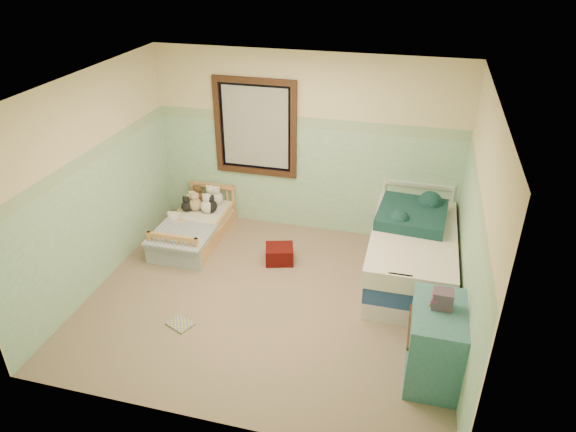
% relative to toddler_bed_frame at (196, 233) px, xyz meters
% --- Properties ---
extents(floor, '(4.20, 3.60, 0.02)m').
position_rel_toddler_bed_frame_xyz_m(floor, '(1.38, -1.05, -0.10)').
color(floor, '#7E6A58').
rests_on(floor, ground).
extents(ceiling, '(4.20, 3.60, 0.02)m').
position_rel_toddler_bed_frame_xyz_m(ceiling, '(1.38, -1.05, 2.42)').
color(ceiling, white).
rests_on(ceiling, wall_back).
extents(wall_back, '(4.20, 0.04, 2.50)m').
position_rel_toddler_bed_frame_xyz_m(wall_back, '(1.38, 0.75, 1.16)').
color(wall_back, beige).
rests_on(wall_back, floor).
extents(wall_front, '(4.20, 0.04, 2.50)m').
position_rel_toddler_bed_frame_xyz_m(wall_front, '(1.38, -2.85, 1.16)').
color(wall_front, beige).
rests_on(wall_front, floor).
extents(wall_left, '(0.04, 3.60, 2.50)m').
position_rel_toddler_bed_frame_xyz_m(wall_left, '(-0.72, -1.05, 1.16)').
color(wall_left, beige).
rests_on(wall_left, floor).
extents(wall_right, '(0.04, 3.60, 2.50)m').
position_rel_toddler_bed_frame_xyz_m(wall_right, '(3.48, -1.05, 1.16)').
color(wall_right, beige).
rests_on(wall_right, floor).
extents(wainscot_mint, '(4.20, 0.01, 1.50)m').
position_rel_toddler_bed_frame_xyz_m(wainscot_mint, '(1.38, 0.74, 0.66)').
color(wainscot_mint, '#7AB989').
rests_on(wainscot_mint, floor).
extents(border_strip, '(4.20, 0.01, 0.15)m').
position_rel_toddler_bed_frame_xyz_m(border_strip, '(1.38, 0.74, 1.48)').
color(border_strip, '#4C8751').
rests_on(border_strip, wall_back).
extents(window_frame, '(1.16, 0.06, 1.36)m').
position_rel_toddler_bed_frame_xyz_m(window_frame, '(0.68, 0.71, 1.36)').
color(window_frame, black).
rests_on(window_frame, wall_back).
extents(window_blinds, '(0.92, 0.01, 1.12)m').
position_rel_toddler_bed_frame_xyz_m(window_blinds, '(0.68, 0.72, 1.36)').
color(window_blinds, beige).
rests_on(window_blinds, window_frame).
extents(toddler_bed_frame, '(0.70, 1.41, 0.18)m').
position_rel_toddler_bed_frame_xyz_m(toddler_bed_frame, '(0.00, 0.00, 0.00)').
color(toddler_bed_frame, '#C28041').
rests_on(toddler_bed_frame, floor).
extents(toddler_mattress, '(0.64, 1.35, 0.12)m').
position_rel_toddler_bed_frame_xyz_m(toddler_mattress, '(0.00, 0.00, 0.15)').
color(toddler_mattress, silver).
rests_on(toddler_mattress, toddler_bed_frame).
extents(patchwork_quilt, '(0.76, 0.70, 0.03)m').
position_rel_toddler_bed_frame_xyz_m(patchwork_quilt, '(0.00, -0.44, 0.23)').
color(patchwork_quilt, '#6183C0').
rests_on(patchwork_quilt, toddler_mattress).
extents(plush_bed_brown, '(0.19, 0.19, 0.19)m').
position_rel_toddler_bed_frame_xyz_m(plush_bed_brown, '(-0.15, 0.50, 0.31)').
color(plush_bed_brown, brown).
rests_on(plush_bed_brown, toddler_mattress).
extents(plush_bed_white, '(0.21, 0.21, 0.21)m').
position_rel_toddler_bed_frame_xyz_m(plush_bed_white, '(0.05, 0.50, 0.31)').
color(plush_bed_white, silver).
rests_on(plush_bed_white, toddler_mattress).
extents(plush_bed_tan, '(0.19, 0.19, 0.19)m').
position_rel_toddler_bed_frame_xyz_m(plush_bed_tan, '(-0.10, 0.28, 0.30)').
color(plush_bed_tan, tan).
rests_on(plush_bed_tan, toddler_mattress).
extents(plush_bed_dark, '(0.19, 0.19, 0.19)m').
position_rel_toddler_bed_frame_xyz_m(plush_bed_dark, '(0.13, 0.28, 0.30)').
color(plush_bed_dark, black).
rests_on(plush_bed_dark, toddler_mattress).
extents(plush_floor_cream, '(0.28, 0.28, 0.28)m').
position_rel_toddler_bed_frame_xyz_m(plush_floor_cream, '(-0.28, -0.05, 0.05)').
color(plush_floor_cream, silver).
rests_on(plush_floor_cream, floor).
extents(plush_floor_tan, '(0.24, 0.24, 0.24)m').
position_rel_toddler_bed_frame_xyz_m(plush_floor_tan, '(-0.14, -0.11, 0.03)').
color(plush_floor_tan, tan).
rests_on(plush_floor_tan, floor).
extents(twin_bed_frame, '(0.95, 1.90, 0.22)m').
position_rel_toddler_bed_frame_xyz_m(twin_bed_frame, '(2.93, -0.19, 0.02)').
color(twin_bed_frame, silver).
rests_on(twin_bed_frame, floor).
extents(twin_boxspring, '(0.95, 1.90, 0.22)m').
position_rel_toddler_bed_frame_xyz_m(twin_boxspring, '(2.93, -0.19, 0.24)').
color(twin_boxspring, navy).
rests_on(twin_boxspring, twin_bed_frame).
extents(twin_mattress, '(0.99, 1.94, 0.22)m').
position_rel_toddler_bed_frame_xyz_m(twin_mattress, '(2.93, -0.19, 0.46)').
color(twin_mattress, white).
rests_on(twin_mattress, twin_boxspring).
extents(teal_blanket, '(0.87, 0.91, 0.14)m').
position_rel_toddler_bed_frame_xyz_m(teal_blanket, '(2.88, 0.11, 0.64)').
color(teal_blanket, black).
rests_on(teal_blanket, twin_mattress).
extents(dresser, '(0.49, 0.79, 0.79)m').
position_rel_toddler_bed_frame_xyz_m(dresser, '(3.23, -1.79, 0.30)').
color(dresser, '#2B6F72').
rests_on(dresser, floor).
extents(book_stack, '(0.18, 0.14, 0.18)m').
position_rel_toddler_bed_frame_xyz_m(book_stack, '(3.23, -1.75, 0.79)').
color(book_stack, brown).
rests_on(book_stack, dresser).
extents(red_pillow, '(0.43, 0.40, 0.22)m').
position_rel_toddler_bed_frame_xyz_m(red_pillow, '(1.28, -0.25, 0.02)').
color(red_pillow, maroon).
rests_on(red_pillow, floor).
extents(floor_book, '(0.32, 0.29, 0.02)m').
position_rel_toddler_bed_frame_xyz_m(floor_book, '(0.56, -1.74, -0.08)').
color(floor_book, yellow).
rests_on(floor_book, floor).
extents(extra_plush_0, '(0.15, 0.15, 0.15)m').
position_rel_toddler_bed_frame_xyz_m(extra_plush_0, '(-0.19, 0.31, 0.29)').
color(extra_plush_0, tan).
rests_on(extra_plush_0, toddler_mattress).
extents(extra_plush_1, '(0.17, 0.17, 0.17)m').
position_rel_toddler_bed_frame_xyz_m(extra_plush_1, '(-0.17, 0.36, 0.30)').
color(extra_plush_1, silver).
rests_on(extra_plush_1, toddler_mattress).
extents(extra_plush_2, '(0.20, 0.20, 0.20)m').
position_rel_toddler_bed_frame_xyz_m(extra_plush_2, '(0.12, 0.52, 0.31)').
color(extra_plush_2, silver).
rests_on(extra_plush_2, toddler_mattress).
extents(extra_plush_3, '(0.20, 0.20, 0.20)m').
position_rel_toddler_bed_frame_xyz_m(extra_plush_3, '(0.09, 0.26, 0.31)').
color(extra_plush_3, silver).
rests_on(extra_plush_3, toddler_mattress).
extents(extra_plush_4, '(0.16, 0.16, 0.16)m').
position_rel_toddler_bed_frame_xyz_m(extra_plush_4, '(-0.21, 0.22, 0.29)').
color(extra_plush_4, black).
rests_on(extra_plush_4, toddler_mattress).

